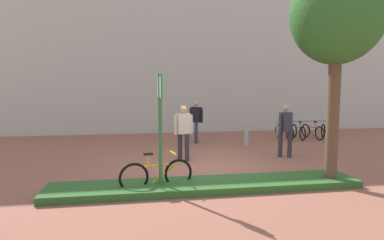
{
  "coord_description": "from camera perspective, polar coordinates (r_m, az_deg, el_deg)",
  "views": [
    {
      "loc": [
        -1.84,
        -9.05,
        2.29
      ],
      "look_at": [
        0.02,
        2.14,
        1.13
      ],
      "focal_mm": 30.32,
      "sensor_mm": 36.0,
      "label": 1
    }
  ],
  "objects": [
    {
      "name": "building_facade",
      "position": [
        16.94,
        -3.16,
        15.04
      ],
      "size": [
        28.0,
        1.2,
        10.0
      ],
      "primitive_type": "cube",
      "color": "beige",
      "rests_on": "ground"
    },
    {
      "name": "bollard_steel",
      "position": [
        12.89,
        9.52,
        -2.44
      ],
      "size": [
        0.16,
        0.16,
        0.9
      ],
      "primitive_type": "cylinder",
      "color": "#ADADB2",
      "rests_on": "ground"
    },
    {
      "name": "person_casual_tan",
      "position": [
        10.0,
        -1.52,
        -1.66
      ],
      "size": [
        0.6,
        0.32,
        1.72
      ],
      "color": "#2D2D38",
      "rests_on": "ground"
    },
    {
      "name": "parking_sign_post",
      "position": [
        7.01,
        -5.64,
        0.77
      ],
      "size": [
        0.09,
        0.36,
        2.57
      ],
      "color": "#2D7238",
      "rests_on": "ground"
    },
    {
      "name": "person_suited_dark",
      "position": [
        13.3,
        0.73,
        0.21
      ],
      "size": [
        0.5,
        0.52,
        1.72
      ],
      "color": "#383342",
      "rests_on": "ground"
    },
    {
      "name": "ground_plane",
      "position": [
        9.52,
        2.03,
        -8.07
      ],
      "size": [
        60.0,
        60.0,
        0.0
      ],
      "primitive_type": "plane",
      "color": "#9E5B47"
    },
    {
      "name": "tree_sidewalk",
      "position": [
        8.3,
        24.19,
        16.45
      ],
      "size": [
        2.09,
        2.09,
        5.09
      ],
      "color": "brown",
      "rests_on": "ground"
    },
    {
      "name": "bike_rack_cluster",
      "position": [
        15.22,
        19.3,
        -1.82
      ],
      "size": [
        2.66,
        1.62,
        0.83
      ],
      "color": "#99999E",
      "rests_on": "ground"
    },
    {
      "name": "planter_strip",
      "position": [
        7.46,
        2.61,
        -11.39
      ],
      "size": [
        7.0,
        1.1,
        0.16
      ],
      "primitive_type": "cube",
      "color": "#336028",
      "rests_on": "ground"
    },
    {
      "name": "bike_at_sign",
      "position": [
        7.34,
        -6.22,
        -9.51
      ],
      "size": [
        1.65,
        0.5,
        0.86
      ],
      "color": "black",
      "rests_on": "ground"
    },
    {
      "name": "person_suited_navy",
      "position": [
        10.93,
        16.12,
        -1.25
      ],
      "size": [
        0.55,
        0.39,
        1.72
      ],
      "color": "#2D2D38",
      "rests_on": "ground"
    }
  ]
}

